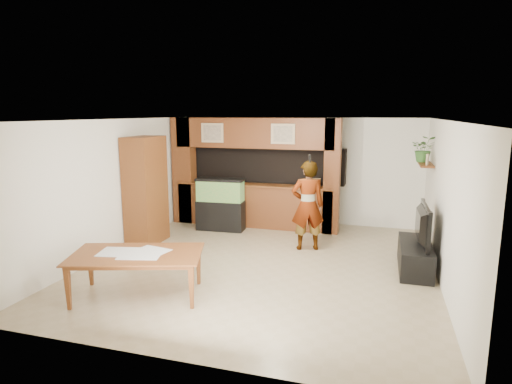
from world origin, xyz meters
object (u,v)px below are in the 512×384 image
(television, at_px, (417,224))
(aquarium, at_px, (221,205))
(pantry_cabinet, at_px, (146,190))
(dining_table, at_px, (137,276))
(person, at_px, (308,205))

(television, bearing_deg, aquarium, 69.47)
(pantry_cabinet, xyz_separation_m, television, (5.35, -0.13, -0.29))
(aquarium, distance_m, dining_table, 3.85)
(dining_table, bearing_deg, person, 38.15)
(pantry_cabinet, distance_m, television, 5.36)
(aquarium, bearing_deg, television, -22.30)
(aquarium, height_order, dining_table, aquarium)
(pantry_cabinet, height_order, television, pantry_cabinet)
(pantry_cabinet, distance_m, dining_table, 2.92)
(television, xyz_separation_m, dining_table, (-4.05, -2.37, -0.49))
(television, xyz_separation_m, person, (-2.02, 0.62, 0.07))
(aquarium, relative_size, television, 1.02)
(person, bearing_deg, aquarium, -40.97)
(television, height_order, dining_table, television)
(pantry_cabinet, bearing_deg, dining_table, -62.56)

